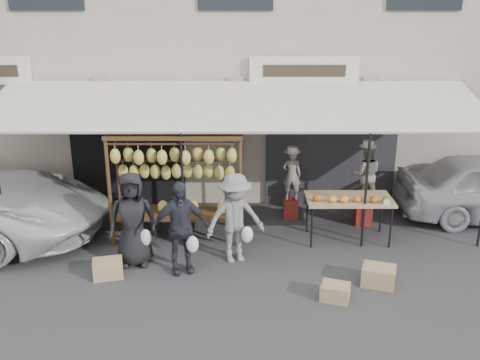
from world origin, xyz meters
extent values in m
plane|color=#2D2D30|center=(0.00, 0.00, 0.00)|extent=(90.00, 90.00, 0.00)
cube|color=#BDAF9A|center=(0.00, 6.50, 3.50)|extent=(24.00, 6.00, 7.00)
cube|color=#232328|center=(2.20, 3.46, 1.25)|extent=(3.00, 0.10, 2.50)
cube|color=black|center=(-2.50, 3.46, 1.25)|extent=(2.60, 0.10, 2.50)
cube|color=silver|center=(1.50, 3.40, 3.15)|extent=(2.40, 0.10, 0.60)
cube|color=silver|center=(0.00, 2.30, 2.60)|extent=(10.00, 2.34, 0.63)
cylinder|color=black|center=(-4.50, 1.15, 1.15)|extent=(0.05, 0.05, 2.30)
cylinder|color=black|center=(-1.00, 1.15, 1.15)|extent=(0.05, 0.05, 2.30)
cylinder|color=black|center=(2.50, 1.15, 1.15)|extent=(0.05, 0.05, 2.30)
cylinder|color=#312010|center=(-2.40, 1.16, 1.10)|extent=(0.07, 0.07, 2.20)
cylinder|color=#312010|center=(0.10, 1.16, 1.10)|extent=(0.07, 0.07, 2.20)
cylinder|color=#312010|center=(-2.40, 1.96, 1.10)|extent=(0.07, 0.07, 2.20)
cylinder|color=#312010|center=(0.10, 1.96, 1.10)|extent=(0.07, 0.07, 2.20)
cube|color=#312010|center=(-1.15, 1.56, 2.20)|extent=(2.60, 0.90, 0.07)
cylinder|color=#312010|center=(-1.15, 1.21, 2.08)|extent=(2.50, 0.05, 0.05)
cylinder|color=#312010|center=(-1.15, 1.91, 2.08)|extent=(2.50, 0.05, 0.05)
cylinder|color=#312010|center=(-1.15, 1.56, 1.65)|extent=(2.50, 0.05, 0.05)
cube|color=#312010|center=(-1.15, 1.56, 0.55)|extent=(2.50, 0.80, 0.05)
ellipsoid|color=#DDD359|center=(-2.25, 1.21, 1.84)|extent=(0.20, 0.18, 0.30)
ellipsoid|color=#DDD359|center=(-2.03, 1.36, 1.84)|extent=(0.20, 0.18, 0.30)
ellipsoid|color=#DDD359|center=(-1.81, 1.21, 1.82)|extent=(0.20, 0.18, 0.30)
ellipsoid|color=#DDD359|center=(-1.59, 1.36, 1.82)|extent=(0.20, 0.18, 0.30)
ellipsoid|color=#DDD359|center=(-1.37, 1.21, 1.82)|extent=(0.20, 0.18, 0.30)
ellipsoid|color=#DDD359|center=(-1.15, 1.36, 1.84)|extent=(0.20, 0.18, 0.30)
ellipsoid|color=#DDD359|center=(-0.93, 1.21, 1.81)|extent=(0.20, 0.18, 0.30)
ellipsoid|color=#DDD359|center=(-0.71, 1.36, 1.86)|extent=(0.20, 0.18, 0.30)
ellipsoid|color=#DDD359|center=(-0.49, 1.21, 1.82)|extent=(0.20, 0.18, 0.30)
ellipsoid|color=#DDD359|center=(-0.27, 1.36, 1.85)|extent=(0.20, 0.18, 0.30)
ellipsoid|color=#DDD359|center=(-0.05, 1.21, 1.86)|extent=(0.20, 0.18, 0.30)
ellipsoid|color=#DDD359|center=(-2.20, 1.56, 1.42)|extent=(0.20, 0.18, 0.30)
ellipsoid|color=#DDD359|center=(-1.99, 1.56, 1.41)|extent=(0.20, 0.18, 0.30)
ellipsoid|color=#DDD359|center=(-1.78, 1.56, 1.43)|extent=(0.20, 0.18, 0.30)
ellipsoid|color=#DDD359|center=(-1.57, 1.56, 1.42)|extent=(0.20, 0.18, 0.30)
ellipsoid|color=#DDD359|center=(-1.36, 1.56, 1.40)|extent=(0.20, 0.18, 0.30)
ellipsoid|color=#DDD359|center=(-1.15, 1.56, 1.43)|extent=(0.20, 0.18, 0.30)
ellipsoid|color=#DDD359|center=(-0.94, 1.56, 1.44)|extent=(0.20, 0.18, 0.30)
ellipsoid|color=#DDD359|center=(-0.73, 1.56, 1.42)|extent=(0.20, 0.18, 0.30)
ellipsoid|color=#DDD359|center=(-0.52, 1.56, 1.44)|extent=(0.20, 0.18, 0.30)
ellipsoid|color=#DDD359|center=(-0.31, 1.56, 1.40)|extent=(0.20, 0.18, 0.30)
ellipsoid|color=#DDD359|center=(-0.10, 1.56, 1.39)|extent=(0.20, 0.18, 0.30)
cube|color=tan|center=(2.26, 1.47, 0.88)|extent=(1.70, 0.90, 0.05)
cylinder|color=black|center=(1.49, 1.10, 0.42)|extent=(0.04, 0.04, 0.85)
cylinder|color=black|center=(3.03, 1.10, 0.42)|extent=(0.04, 0.04, 0.85)
cylinder|color=black|center=(1.49, 1.84, 0.42)|extent=(0.04, 0.04, 0.85)
cylinder|color=black|center=(3.03, 1.84, 0.42)|extent=(0.04, 0.04, 0.85)
ellipsoid|color=#B25919|center=(1.60, 1.28, 0.97)|extent=(0.18, 0.14, 0.14)
ellipsoid|color=gold|center=(1.89, 1.21, 0.97)|extent=(0.18, 0.14, 0.14)
ellipsoid|color=orange|center=(2.11, 1.21, 0.97)|extent=(0.18, 0.14, 0.14)
ellipsoid|color=orange|center=(2.38, 1.23, 0.97)|extent=(0.18, 0.14, 0.14)
ellipsoid|color=#B25919|center=(2.69, 1.20, 0.97)|extent=(0.18, 0.14, 0.14)
ellipsoid|color=#477226|center=(2.94, 1.20, 0.97)|extent=(0.18, 0.14, 0.14)
imported|color=gray|center=(1.22, 2.60, 1.00)|extent=(0.42, 0.28, 1.13)
imported|color=slate|center=(2.75, 2.25, 1.14)|extent=(0.69, 0.56, 1.30)
imported|color=black|center=(-1.84, 0.43, 0.88)|extent=(0.91, 0.64, 1.77)
imported|color=#2A2B35|center=(-0.97, 0.15, 0.85)|extent=(1.07, 0.68, 1.70)
imported|color=gray|center=(0.00, 0.55, 0.85)|extent=(1.24, 0.93, 1.70)
cube|color=maroon|center=(1.22, 2.60, 0.22)|extent=(0.35, 0.35, 0.44)
cube|color=maroon|center=(2.75, 2.25, 0.24)|extent=(0.41, 0.41, 0.49)
cube|color=tan|center=(1.64, -0.82, 0.14)|extent=(0.54, 0.47, 0.27)
cube|color=tan|center=(2.47, -0.33, 0.17)|extent=(0.66, 0.57, 0.33)
cube|color=tan|center=(-2.23, -0.05, 0.15)|extent=(0.59, 0.50, 0.31)
camera|label=1|loc=(0.09, -8.43, 4.69)|focal=40.00mm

